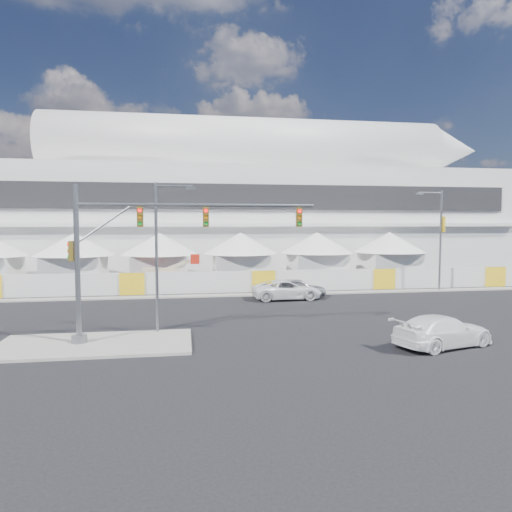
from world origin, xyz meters
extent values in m
plane|color=black|center=(0.00, 0.00, 0.00)|extent=(160.00, 160.00, 0.00)
cube|color=gray|center=(-6.00, -3.00, 0.07)|extent=(10.00, 5.00, 0.15)
cube|color=gray|center=(20.00, 12.50, 0.06)|extent=(80.00, 1.20, 0.12)
cube|color=silver|center=(8.00, 42.00, 7.00)|extent=(80.00, 24.00, 14.00)
cube|color=black|center=(8.00, 29.85, 9.80)|extent=(68.00, 0.30, 3.20)
cube|color=silver|center=(8.00, 29.60, 6.30)|extent=(72.00, 0.80, 0.50)
cylinder|color=silver|center=(8.00, 40.00, 17.78)|extent=(57.60, 8.40, 8.40)
cylinder|color=silver|center=(10.00, 40.00, 17.36)|extent=(51.60, 6.80, 6.80)
cylinder|color=silver|center=(12.00, 40.00, 16.94)|extent=(45.60, 5.20, 5.20)
cone|color=silver|center=(40.80, 40.00, 18.00)|extent=(8.00, 7.60, 7.60)
cube|color=white|center=(-13.00, 24.00, 1.50)|extent=(6.00, 6.00, 3.00)
cone|color=white|center=(-13.00, 24.00, 4.20)|extent=(8.40, 8.40, 2.40)
cube|color=white|center=(-4.00, 24.00, 1.50)|extent=(6.00, 6.00, 3.00)
cone|color=white|center=(-4.00, 24.00, 4.20)|extent=(8.40, 8.40, 2.40)
cube|color=white|center=(5.00, 24.00, 1.50)|extent=(6.00, 6.00, 3.00)
cone|color=white|center=(5.00, 24.00, 4.20)|extent=(8.40, 8.40, 2.40)
cube|color=white|center=(14.00, 24.00, 1.50)|extent=(6.00, 6.00, 3.00)
cone|color=white|center=(14.00, 24.00, 4.20)|extent=(8.40, 8.40, 2.40)
cube|color=white|center=(23.00, 24.00, 1.50)|extent=(6.00, 6.00, 3.00)
cone|color=white|center=(23.00, 24.00, 4.20)|extent=(8.40, 8.40, 2.40)
cube|color=silver|center=(6.00, 14.50, 1.00)|extent=(70.00, 0.25, 2.00)
imported|color=#9F9FA4|center=(8.28, 10.58, 0.84)|extent=(2.15, 5.02, 1.69)
imported|color=white|center=(7.22, 9.86, 0.82)|extent=(2.87, 5.95, 1.63)
imported|color=white|center=(11.93, -5.94, 0.82)|extent=(3.80, 6.06, 1.64)
imported|color=white|center=(16.25, 18.79, 0.72)|extent=(4.03, 4.26, 1.43)
imported|color=black|center=(23.79, 18.38, 0.77)|extent=(3.16, 4.88, 1.55)
imported|color=#AEADB2|center=(-9.35, 18.27, 0.64)|extent=(2.48, 4.64, 1.28)
cylinder|color=slate|center=(-6.81, -2.79, 4.29)|extent=(0.28, 0.28, 8.27)
cylinder|color=slate|center=(-6.81, -2.79, 0.35)|extent=(0.80, 0.80, 0.40)
cylinder|color=slate|center=(-0.49, -2.79, 7.39)|extent=(12.63, 0.18, 0.18)
cube|color=#594714|center=(-3.59, -2.79, 6.74)|extent=(0.32, 0.22, 1.05)
cube|color=#594714|center=(-0.14, -2.79, 6.74)|extent=(0.32, 0.22, 1.05)
cube|color=#594714|center=(5.02, -2.79, 6.74)|extent=(0.32, 0.22, 1.05)
cube|color=#594714|center=(-7.09, -2.79, 4.97)|extent=(0.22, 0.32, 1.05)
cylinder|color=slate|center=(-2.89, -0.80, 4.44)|extent=(0.17, 0.17, 8.59)
cylinder|color=slate|center=(-1.84, -0.80, 8.55)|extent=(2.10, 0.11, 0.11)
cube|color=slate|center=(-0.89, -0.80, 8.45)|extent=(0.57, 0.24, 0.14)
cylinder|color=slate|center=(22.72, 12.50, 4.76)|extent=(0.19, 0.19, 9.52)
cylinder|color=slate|center=(21.56, 12.50, 9.31)|extent=(2.33, 0.13, 0.13)
cube|color=slate|center=(20.50, 12.50, 9.21)|extent=(0.63, 0.26, 0.16)
cube|color=yellow|center=(22.99, 12.50, 6.35)|extent=(0.03, 0.63, 1.48)
cube|color=red|center=(-4.77, 18.29, 0.52)|extent=(3.51, 1.80, 1.03)
cube|color=beige|center=(-3.65, 18.29, 1.88)|extent=(3.59, 0.65, 0.33)
cube|color=beige|center=(-1.58, 18.29, 2.45)|extent=(2.78, 0.53, 1.14)
cube|color=red|center=(-0.26, 18.29, 2.92)|extent=(0.92, 0.92, 0.94)
camera|label=1|loc=(-1.28, -27.50, 6.37)|focal=32.00mm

